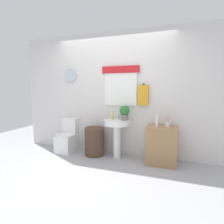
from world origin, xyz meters
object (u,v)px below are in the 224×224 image
(potted_plant, at_px, (124,112))
(wooden_cabinet, at_px, (161,145))
(toilet, at_px, (68,139))
(pedestal_sink, at_px, (117,130))
(toothbrush_cup, at_px, (168,124))
(lotion_bottle, at_px, (157,121))
(laundry_hamper, at_px, (94,141))
(soap_bottle, at_px, (112,115))

(potted_plant, bearing_deg, wooden_cabinet, -4.60)
(toilet, bearing_deg, wooden_cabinet, -1.00)
(wooden_cabinet, bearing_deg, pedestal_sink, -180.00)
(wooden_cabinet, xyz_separation_m, toothbrush_cup, (0.10, 0.02, 0.41))
(toilet, bearing_deg, lotion_bottle, -2.20)
(toilet, height_order, wooden_cabinet, toilet)
(laundry_hamper, distance_m, wooden_cabinet, 1.39)
(laundry_hamper, bearing_deg, pedestal_sink, -0.00)
(toilet, bearing_deg, pedestal_sink, -1.74)
(soap_bottle, bearing_deg, wooden_cabinet, -2.84)
(laundry_hamper, height_order, soap_bottle, soap_bottle)
(soap_bottle, xyz_separation_m, potted_plant, (0.26, 0.01, 0.08))
(laundry_hamper, bearing_deg, soap_bottle, 7.40)
(pedestal_sink, bearing_deg, wooden_cabinet, 0.00)
(pedestal_sink, distance_m, soap_bottle, 0.31)
(wooden_cabinet, height_order, soap_bottle, soap_bottle)
(lotion_bottle, distance_m, toothbrush_cup, 0.21)
(toilet, relative_size, soap_bottle, 4.41)
(wooden_cabinet, bearing_deg, soap_bottle, 177.16)
(toilet, distance_m, toothbrush_cup, 2.23)
(wooden_cabinet, relative_size, soap_bottle, 4.16)
(wooden_cabinet, height_order, toothbrush_cup, toothbrush_cup)
(wooden_cabinet, distance_m, lotion_bottle, 0.48)
(pedestal_sink, xyz_separation_m, lotion_bottle, (0.79, -0.04, 0.23))
(laundry_hamper, relative_size, toothbrush_cup, 3.22)
(laundry_hamper, relative_size, wooden_cabinet, 0.83)
(toilet, height_order, potted_plant, potted_plant)
(laundry_hamper, bearing_deg, wooden_cabinet, 0.00)
(laundry_hamper, distance_m, lotion_bottle, 1.40)
(pedestal_sink, bearing_deg, potted_plant, 23.20)
(wooden_cabinet, xyz_separation_m, potted_plant, (-0.75, 0.06, 0.59))
(toilet, bearing_deg, soap_bottle, 0.74)
(toothbrush_cup, bearing_deg, wooden_cabinet, -168.47)
(potted_plant, bearing_deg, toothbrush_cup, -2.72)
(lotion_bottle, xyz_separation_m, toothbrush_cup, (0.20, 0.06, -0.05))
(soap_bottle, height_order, potted_plant, potted_plant)
(toilet, distance_m, soap_bottle, 1.22)
(pedestal_sink, height_order, wooden_cabinet, pedestal_sink)
(laundry_hamper, distance_m, pedestal_sink, 0.59)
(potted_plant, distance_m, lotion_bottle, 0.67)
(toilet, height_order, laundry_hamper, toilet)
(toilet, xyz_separation_m, laundry_hamper, (0.69, -0.04, 0.01))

